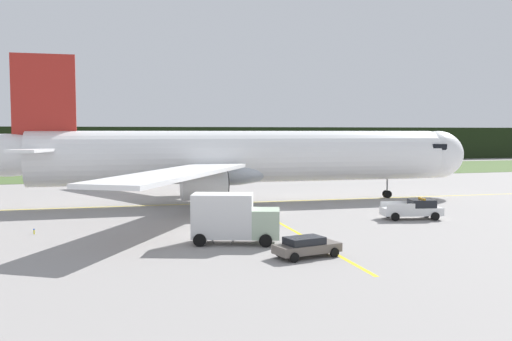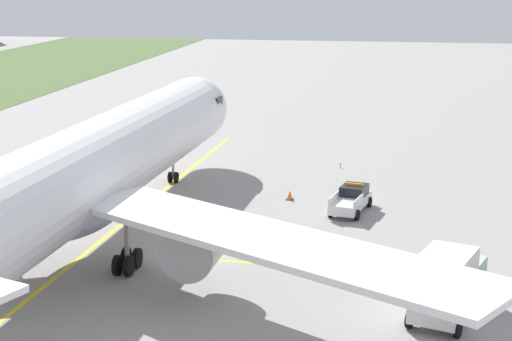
# 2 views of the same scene
# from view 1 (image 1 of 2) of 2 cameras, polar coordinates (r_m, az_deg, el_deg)

# --- Properties ---
(ground) EXTENTS (320.00, 320.00, 0.00)m
(ground) POSITION_cam_1_polar(r_m,az_deg,el_deg) (55.38, 0.88, -4.18)
(ground) COLOR gray
(grass_verge) EXTENTS (320.00, 36.51, 0.04)m
(grass_verge) POSITION_cam_1_polar(r_m,az_deg,el_deg) (109.46, -7.82, -0.15)
(grass_verge) COLOR #496231
(grass_verge) RESTS_ON ground
(distant_tree_line) EXTENTS (288.00, 7.58, 9.08)m
(distant_tree_line) POSITION_cam_1_polar(r_m,az_deg,el_deg) (142.39, -9.86, 2.61)
(distant_tree_line) COLOR black
(distant_tree_line) RESTS_ON ground
(taxiway_centerline_main) EXTENTS (73.03, 3.02, 0.01)m
(taxiway_centerline_main) POSITION_cam_1_polar(r_m,az_deg,el_deg) (62.04, -1.06, -3.29)
(taxiway_centerline_main) COLOR yellow
(taxiway_centerline_main) RESTS_ON ground
(taxiway_centerline_spur) EXTENTS (1.26, 25.74, 0.01)m
(taxiway_centerline_spur) POSITION_cam_1_polar(r_m,az_deg,el_deg) (42.99, 4.59, -6.57)
(taxiway_centerline_spur) COLOR yellow
(taxiway_centerline_spur) RESTS_ON ground
(airliner) EXTENTS (56.42, 50.48, 15.72)m
(airliner) POSITION_cam_1_polar(r_m,az_deg,el_deg) (61.46, -1.67, 1.28)
(airliner) COLOR white
(airliner) RESTS_ON ground
(ops_pickup_truck) EXTENTS (5.63, 3.02, 1.94)m
(ops_pickup_truck) POSITION_cam_1_polar(r_m,az_deg,el_deg) (52.10, 15.90, -3.85)
(ops_pickup_truck) COLOR silver
(ops_pickup_truck) RESTS_ON ground
(catering_truck) EXTENTS (6.56, 4.30, 3.69)m
(catering_truck) POSITION_cam_1_polar(r_m,az_deg,el_deg) (39.23, -2.43, -4.87)
(catering_truck) COLOR #A9BFA3
(catering_truck) RESTS_ON ground
(staff_car) EXTENTS (4.49, 2.61, 1.30)m
(staff_car) POSITION_cam_1_polar(r_m,az_deg,el_deg) (35.30, 5.20, -7.76)
(staff_car) COLOR #625952
(staff_car) RESTS_ON ground
(apron_cone) EXTENTS (0.58, 0.58, 0.72)m
(apron_cone) POSITION_cam_1_polar(r_m,az_deg,el_deg) (57.50, 15.30, -3.66)
(apron_cone) COLOR black
(apron_cone) RESTS_ON ground
(taxiway_edge_light_west) EXTENTS (0.12, 0.12, 0.43)m
(taxiway_edge_light_west) POSITION_cam_1_polar(r_m,az_deg,el_deg) (46.22, -21.86, -5.81)
(taxiway_edge_light_west) COLOR yellow
(taxiway_edge_light_west) RESTS_ON ground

